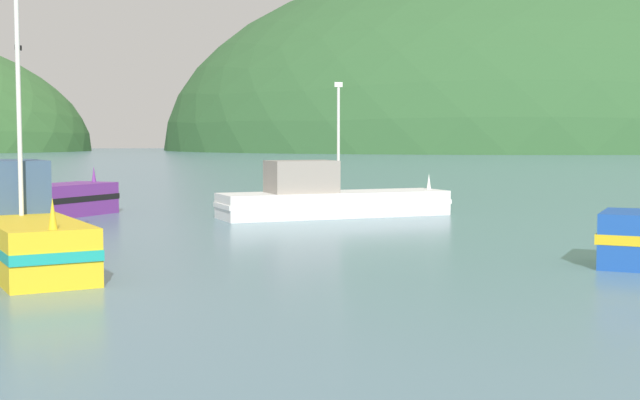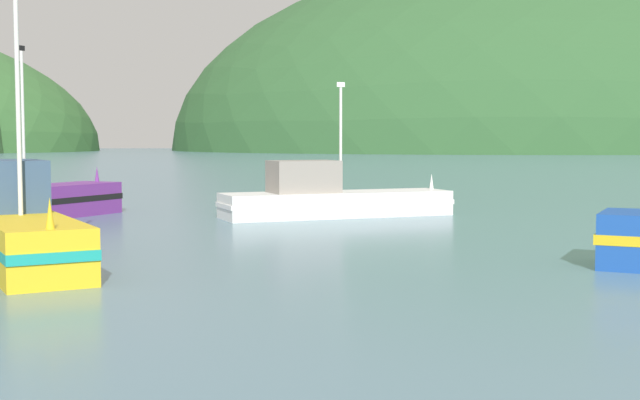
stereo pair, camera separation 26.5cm
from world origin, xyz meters
The scene contains 4 objects.
hill_far_center centered at (85.87, 247.43, 0.00)m, with size 203.45×162.76×108.33m, color #2D562D.
fishing_boat_yellow centered at (-12.44, 30.87, 0.91)m, with size 5.29×9.76×8.03m.
fishing_boat_purple centered at (-14.67, 42.93, 0.85)m, with size 7.03×8.97×7.03m.
fishing_boat_white centered at (-2.10, 42.97, 0.76)m, with size 10.29×4.74×5.69m.
Camera 2 is at (-7.50, 7.22, 3.33)m, focal length 47.97 mm.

